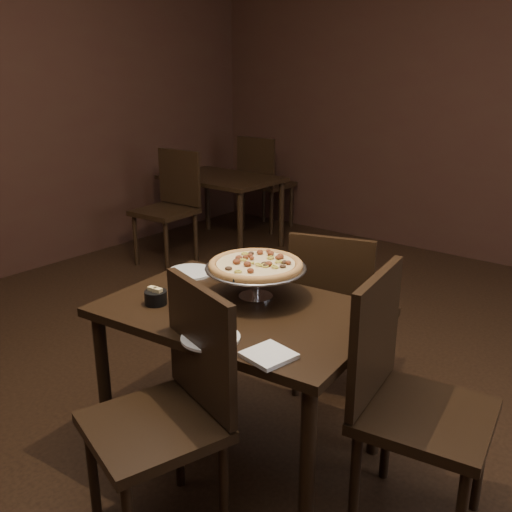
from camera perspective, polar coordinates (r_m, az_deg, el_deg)
The scene contains 16 objects.
room at distance 2.14m, azimuth -1.37°, elevation 11.27°, with size 6.04×7.04×2.84m.
dining_table at distance 2.44m, azimuth -1.66°, elevation -7.20°, with size 1.20×0.86×0.71m.
background_table at distance 5.51m, azimuth -3.44°, elevation 7.04°, with size 1.08×0.72×0.68m.
pizza_stand at distance 2.45m, azimuth -0.03°, elevation -0.95°, with size 0.44×0.44×0.18m.
parmesan_shaker at distance 2.41m, azimuth -7.79°, elevation -4.08°, with size 0.06×0.06×0.10m.
pepper_flake_shaker at distance 2.32m, azimuth -7.50°, elevation -5.00°, with size 0.06×0.06×0.10m.
packet_caddy at distance 2.46m, azimuth -10.00°, elevation -4.06°, with size 0.10×0.10×0.07m.
napkin_stack at distance 2.01m, azimuth 1.28°, elevation -9.89°, with size 0.15×0.15×0.02m, color silver.
plate_left at distance 2.81m, azimuth -6.60°, elevation -1.59°, with size 0.23×0.23×0.01m, color white.
plate_near at distance 2.14m, azimuth -4.57°, elevation -8.15°, with size 0.22×0.22×0.01m, color white.
serving_spatula at distance 2.30m, azimuth -1.00°, elevation -2.42°, with size 0.14×0.14×0.02m.
chair_far at distance 2.97m, azimuth 7.85°, elevation -5.12°, with size 0.53×0.53×0.90m.
chair_near at distance 2.13m, azimuth -8.43°, elevation -14.48°, with size 0.55×0.55×0.95m.
chair_side at distance 2.20m, azimuth 14.73°, elevation -13.22°, with size 0.52×0.52×0.98m.
bg_chair_far at distance 6.07m, azimuth 0.72°, elevation 7.66°, with size 0.48×0.48×0.99m.
bg_chair_near at distance 5.07m, azimuth -8.57°, elevation 5.30°, with size 0.49×0.49×0.98m.
Camera 1 is at (1.43, -1.60, 1.67)m, focal length 40.00 mm.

